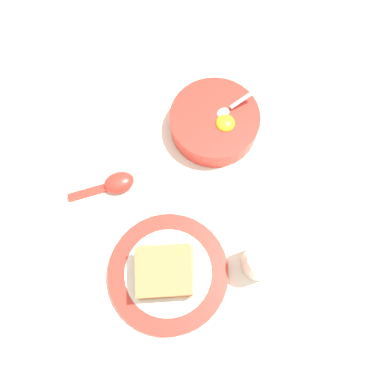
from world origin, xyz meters
TOP-DOWN VIEW (x-y plane):
  - ground_plane at (0.00, 0.00)m, footprint 3.00×3.00m
  - egg_bowl at (0.14, 0.21)m, footprint 0.17×0.17m
  - toast_plate at (-0.08, 0.00)m, footprint 0.21×0.21m
  - toast_sandwich at (-0.09, 0.00)m, footprint 0.12×0.12m
  - soup_spoon at (-0.09, 0.20)m, footprint 0.13×0.06m
  - drinking_cup at (0.06, -0.06)m, footprint 0.06×0.06m

SIDE VIEW (x-z plane):
  - ground_plane at x=0.00m, z-range 0.00..0.00m
  - toast_plate at x=-0.08m, z-range 0.00..0.01m
  - soup_spoon at x=-0.09m, z-range 0.00..0.02m
  - egg_bowl at x=0.14m, z-range -0.01..0.07m
  - toast_sandwich at x=-0.09m, z-range 0.02..0.07m
  - drinking_cup at x=0.06m, z-range 0.00..0.09m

